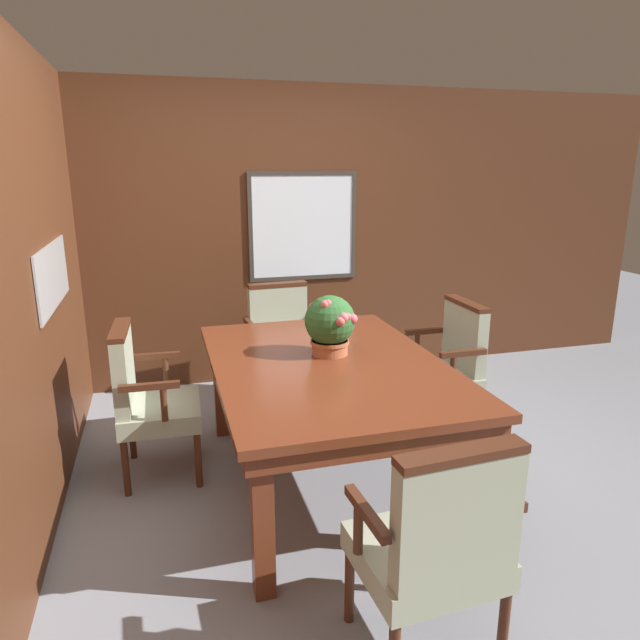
{
  "coord_description": "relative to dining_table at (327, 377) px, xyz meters",
  "views": [
    {
      "loc": [
        -0.92,
        -2.81,
        1.8
      ],
      "look_at": [
        -0.06,
        0.21,
        0.95
      ],
      "focal_mm": 32.0,
      "sensor_mm": 36.0,
      "label": 1
    }
  ],
  "objects": [
    {
      "name": "ground_plane",
      "position": [
        0.06,
        -0.06,
        -0.66
      ],
      "size": [
        14.0,
        14.0,
        0.0
      ],
      "primitive_type": "plane",
      "color": "gray"
    },
    {
      "name": "wall_back",
      "position": [
        0.06,
        1.85,
        0.57
      ],
      "size": [
        7.2,
        0.08,
        2.45
      ],
      "color": "#4C2816",
      "rests_on": "ground_plane"
    },
    {
      "name": "wall_left",
      "position": [
        -1.49,
        -0.06,
        0.57
      ],
      "size": [
        0.08,
        7.2,
        2.45
      ],
      "color": "#4C2816",
      "rests_on": "ground_plane"
    },
    {
      "name": "dining_table",
      "position": [
        0.0,
        0.0,
        0.0
      ],
      "size": [
        1.25,
        1.81,
        0.75
      ],
      "color": "maroon",
      "rests_on": "ground_plane"
    },
    {
      "name": "chair_left_far",
      "position": [
        -0.99,
        0.39,
        -0.16
      ],
      "size": [
        0.48,
        0.57,
        0.93
      ],
      "rotation": [
        0.0,
        0.0,
        1.53
      ],
      "color": "#472314",
      "rests_on": "ground_plane"
    },
    {
      "name": "chair_head_far",
      "position": [
        0.01,
        1.28,
        -0.16
      ],
      "size": [
        0.58,
        0.49,
        0.93
      ],
      "rotation": [
        0.0,
        0.0,
        0.06
      ],
      "color": "#472314",
      "rests_on": "ground_plane"
    },
    {
      "name": "chair_right_far",
      "position": [
        0.98,
        0.43,
        -0.16
      ],
      "size": [
        0.46,
        0.56,
        0.93
      ],
      "rotation": [
        0.0,
        0.0,
        -1.57
      ],
      "color": "#472314",
      "rests_on": "ground_plane"
    },
    {
      "name": "chair_head_near",
      "position": [
        0.02,
        -1.3,
        -0.16
      ],
      "size": [
        0.58,
        0.49,
        0.93
      ],
      "rotation": [
        0.0,
        0.0,
        3.21
      ],
      "color": "#472314",
      "rests_on": "ground_plane"
    },
    {
      "name": "potted_plant",
      "position": [
        0.05,
        0.12,
        0.27
      ],
      "size": [
        0.29,
        0.31,
        0.34
      ],
      "color": "#B2603D",
      "rests_on": "dining_table"
    }
  ]
}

